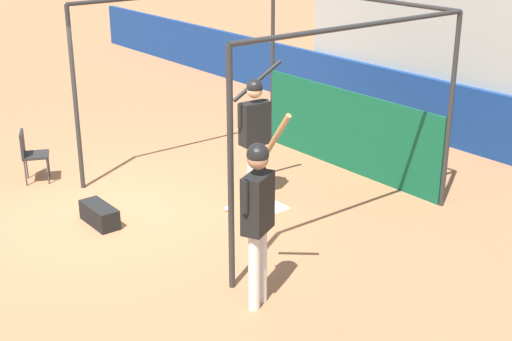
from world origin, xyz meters
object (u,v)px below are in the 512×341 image
(player_waiting, at_px, (258,209))
(player_batter, at_px, (255,128))
(equipment_bag, at_px, (100,215))
(baseball, at_px, (226,209))
(folding_chair, at_px, (30,151))

(player_waiting, bearing_deg, player_batter, 26.09)
(player_batter, distance_m, player_waiting, 2.94)
(equipment_bag, bearing_deg, baseball, 65.88)
(player_waiting, distance_m, folding_chair, 5.20)
(player_waiting, xyz_separation_m, baseball, (-2.27, 1.22, -1.12))
(player_batter, height_order, baseball, player_batter)
(player_batter, height_order, equipment_bag, player_batter)
(equipment_bag, bearing_deg, player_waiting, 7.76)
(baseball, bearing_deg, folding_chair, -148.75)
(folding_chair, distance_m, equipment_bag, 2.17)
(player_waiting, relative_size, baseball, 29.20)
(player_waiting, distance_m, equipment_bag, 3.20)
(equipment_bag, xyz_separation_m, baseball, (0.73, 1.63, -0.10))
(player_waiting, bearing_deg, folding_chair, 69.36)
(player_waiting, xyz_separation_m, equipment_bag, (-3.00, -0.41, -1.01))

